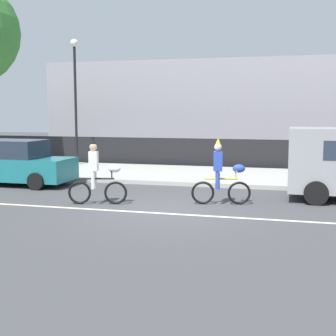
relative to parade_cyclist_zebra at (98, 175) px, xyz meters
name	(u,v)px	position (x,y,z in m)	size (l,w,h in m)	color
ground_plane	(169,210)	(2.17, -0.22, -0.84)	(80.00, 80.00, 0.00)	#424244
road_centre_line	(164,213)	(2.17, -0.72, -0.84)	(36.00, 0.14, 0.01)	beige
sidewalk_curb	(209,175)	(2.17, 6.28, -0.77)	(60.00, 5.00, 0.15)	#ADAAA3
fence_line	(220,154)	(2.17, 9.18, -0.14)	(40.00, 0.08, 1.40)	black
building_backdrop	(282,109)	(4.72, 17.78, 1.96)	(28.00, 8.00, 5.61)	#99939E
parade_cyclist_zebra	(98,175)	(0.00, 0.00, 0.00)	(1.69, 0.59, 1.92)	black
parade_cyclist_cobalt	(222,176)	(3.46, 0.90, 0.00)	(1.70, 0.55, 1.92)	black
parked_car_teal	(16,164)	(-4.33, 2.57, -0.06)	(4.10, 1.92, 1.64)	#1E727A
street_lamp_post	(75,83)	(-4.56, 8.01, 3.15)	(0.36, 0.36, 5.86)	black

